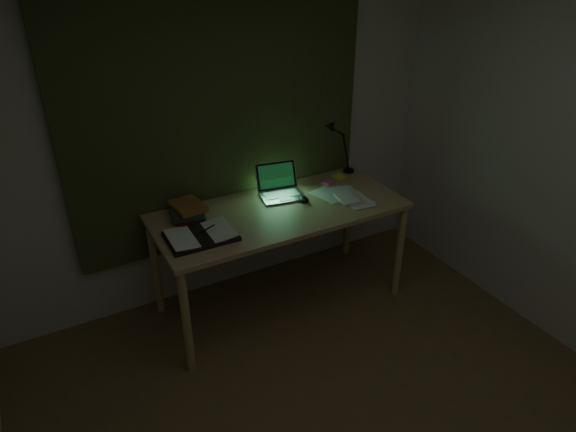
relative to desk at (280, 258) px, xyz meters
name	(u,v)px	position (x,y,z in m)	size (l,w,h in m)	color
wall_back	(220,137)	(-0.23, 0.47, 0.84)	(3.50, 0.00, 2.50)	beige
curtain	(220,111)	(-0.23, 0.43, 1.04)	(2.20, 0.06, 2.00)	#2F341A
desk	(280,258)	(0.00, 0.00, 0.00)	(1.79, 0.78, 0.82)	tan
laptop	(282,183)	(0.11, 0.16, 0.52)	(0.31, 0.35, 0.23)	#A7A7AC
open_textbook	(201,235)	(-0.63, -0.10, 0.43)	(0.43, 0.31, 0.04)	silver
book_stack	(187,210)	(-0.61, 0.21, 0.46)	(0.21, 0.25, 0.10)	silver
loose_papers	(341,199)	(0.46, -0.09, 0.42)	(0.30, 0.32, 0.02)	silver
mouse	(304,200)	(0.21, 0.02, 0.43)	(0.06, 0.10, 0.04)	black
sticky_yellow	(339,176)	(0.67, 0.25, 0.42)	(0.08, 0.08, 0.02)	#EDFF35
sticky_pink	(327,182)	(0.53, 0.21, 0.42)	(0.07, 0.07, 0.02)	#FF63BA
desk_lamp	(350,144)	(0.81, 0.31, 0.65)	(0.32, 0.25, 0.48)	black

